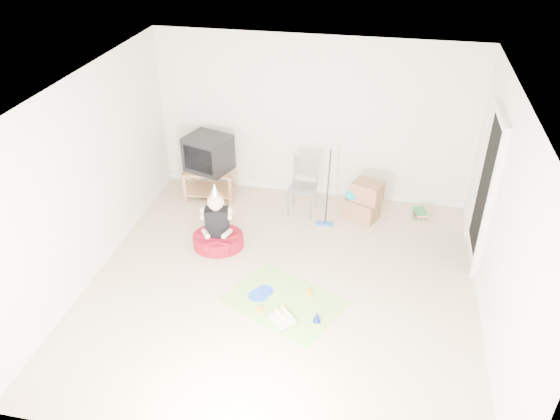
% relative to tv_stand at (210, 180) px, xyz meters
% --- Properties ---
extents(ground, '(5.00, 5.00, 0.00)m').
position_rel_tv_stand_xyz_m(ground, '(1.59, -2.02, -0.29)').
color(ground, beige).
rests_on(ground, ground).
extents(doorway_recess, '(0.02, 0.90, 2.05)m').
position_rel_tv_stand_xyz_m(doorway_recess, '(4.07, -0.82, 0.73)').
color(doorway_recess, black).
rests_on(doorway_recess, ground).
extents(tv_stand, '(0.84, 0.56, 0.50)m').
position_rel_tv_stand_xyz_m(tv_stand, '(0.00, 0.00, 0.00)').
color(tv_stand, '#A6714B').
rests_on(tv_stand, ground).
extents(crt_tv, '(0.79, 0.72, 0.57)m').
position_rel_tv_stand_xyz_m(crt_tv, '(-0.00, 0.00, 0.49)').
color(crt_tv, black).
rests_on(crt_tv, tv_stand).
extents(folding_chair, '(0.43, 0.42, 0.89)m').
position_rel_tv_stand_xyz_m(folding_chair, '(1.55, -0.18, 0.14)').
color(folding_chair, gray).
rests_on(folding_chair, ground).
extents(cardboard_boxes, '(0.61, 0.53, 0.61)m').
position_rel_tv_stand_xyz_m(cardboard_boxes, '(2.50, -0.15, 0.00)').
color(cardboard_boxes, '#966648').
rests_on(cardboard_boxes, ground).
extents(floor_mop, '(0.28, 0.37, 1.11)m').
position_rel_tv_stand_xyz_m(floor_mop, '(1.95, -0.48, -0.03)').
color(floor_mop, blue).
rests_on(floor_mop, ground).
extents(book_pile, '(0.23, 0.27, 0.11)m').
position_rel_tv_stand_xyz_m(book_pile, '(3.38, 0.07, -0.24)').
color(book_pile, '#28793C').
rests_on(book_pile, ground).
extents(seated_woman, '(0.85, 0.85, 1.03)m').
position_rel_tv_stand_xyz_m(seated_woman, '(0.54, -1.35, -0.07)').
color(seated_woman, maroon).
rests_on(seated_woman, ground).
extents(party_mat, '(1.65, 1.48, 0.01)m').
position_rel_tv_stand_xyz_m(party_mat, '(1.70, -2.32, -0.29)').
color(party_mat, '#F433A2').
rests_on(party_mat, ground).
extents(birthday_cake, '(0.35, 0.35, 0.14)m').
position_rel_tv_stand_xyz_m(birthday_cake, '(1.75, -2.68, -0.25)').
color(birthday_cake, silver).
rests_on(birthday_cake, party_mat).
extents(blue_plate_near, '(0.31, 0.31, 0.01)m').
position_rel_tv_stand_xyz_m(blue_plate_near, '(1.41, -2.18, -0.28)').
color(blue_plate_near, blue).
rests_on(blue_plate_near, party_mat).
extents(blue_plate_far, '(0.35, 0.35, 0.01)m').
position_rel_tv_stand_xyz_m(blue_plate_far, '(1.35, -2.29, -0.28)').
color(blue_plate_far, blue).
rests_on(blue_plate_far, party_mat).
extents(orange_cup_near, '(0.09, 0.09, 0.07)m').
position_rel_tv_stand_xyz_m(orange_cup_near, '(1.97, -2.13, -0.25)').
color(orange_cup_near, orange).
rests_on(orange_cup_near, party_mat).
extents(orange_cup_far, '(0.08, 0.08, 0.07)m').
position_rel_tv_stand_xyz_m(orange_cup_far, '(1.44, -2.57, -0.25)').
color(orange_cup_far, orange).
rests_on(orange_cup_far, party_mat).
extents(blue_party_hat, '(0.12, 0.12, 0.15)m').
position_rel_tv_stand_xyz_m(blue_party_hat, '(2.14, -2.59, -0.21)').
color(blue_party_hat, '#171DA6').
rests_on(blue_party_hat, party_mat).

